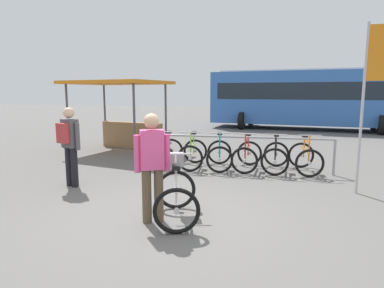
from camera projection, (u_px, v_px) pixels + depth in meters
name	position (u px, v px, depth m)	size (l,w,h in m)	color
ground_plane	(170.00, 218.00, 5.22)	(80.00, 80.00, 0.00)	#605E5B
bike_rack_rail	(237.00, 143.00, 8.26)	(4.61, 0.27, 0.88)	#99999E
racked_bike_blue	(167.00, 152.00, 8.86)	(0.73, 1.13, 0.97)	black
racked_bike_lime	(193.00, 153.00, 8.72)	(0.78, 1.17, 0.97)	black
racked_bike_teal	(219.00, 154.00, 8.58)	(0.84, 1.20, 0.97)	black
racked_bike_red	(247.00, 155.00, 8.44)	(0.70, 1.14, 0.98)	black
racked_bike_black	(276.00, 156.00, 8.29)	(0.69, 1.10, 0.97)	black
racked_bike_orange	(305.00, 157.00, 8.15)	(0.79, 1.17, 0.97)	black
featured_bicycle	(176.00, 190.00, 5.16)	(0.96, 1.25, 0.97)	black
person_with_featured_bike	(152.00, 163.00, 4.93)	(0.48, 0.34, 1.64)	brown
pedestrian_with_backpack	(69.00, 142.00, 6.84)	(0.50, 0.41, 1.64)	black
bus_distant	(309.00, 96.00, 17.43)	(10.22, 4.14, 3.08)	#3366B7
market_stall	(124.00, 109.00, 11.27)	(3.49, 2.87, 2.30)	#4C4C51
banner_flag	(373.00, 76.00, 6.14)	(0.45, 0.05, 3.20)	#B2B2B7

